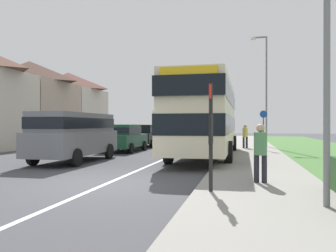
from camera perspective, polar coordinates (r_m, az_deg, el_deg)
name	(u,v)px	position (r m, az deg, el deg)	size (l,w,h in m)	color
ground_plane	(104,185)	(9.62, -10.62, -9.66)	(120.00, 120.00, 0.00)	#424247
lane_marking_centre	(168,157)	(17.20, 0.04, -5.29)	(0.14, 60.00, 0.01)	silver
pavement_near_side	(255,163)	(14.79, 14.45, -5.97)	(3.20, 68.00, 0.12)	gray
double_decker_bus	(206,115)	(17.18, 6.45, 1.85)	(2.80, 11.43, 3.70)	beige
parked_van_grey	(75,133)	(15.69, -15.41, -1.11)	(2.11, 5.34, 2.17)	slate
parked_car_dark_green	(124,137)	(21.00, -7.47, -1.81)	(1.99, 4.15, 1.67)	#19472D
parked_car_black	(145,135)	(25.70, -3.92, -1.45)	(1.97, 4.25, 1.65)	black
pedestrian_at_stop	(260,150)	(9.29, 15.25, -3.95)	(0.34, 0.34, 1.67)	#23232D
pedestrian_walking_away	(245,135)	(22.89, 12.83, -1.49)	(0.34, 0.34, 1.67)	#23232D
bus_stop_sign	(211,129)	(7.85, 7.20, -0.58)	(0.09, 0.52, 2.60)	black
cycle_route_sign	(263,128)	(21.40, 15.73, -0.40)	(0.44, 0.08, 2.52)	slate
street_lamp_mid	(265,84)	(24.94, 15.97, 6.72)	(1.14, 0.20, 7.86)	slate
house_terrace_far_side	(29,103)	(30.20, -22.23, 3.60)	(6.12, 18.48, 6.89)	beige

